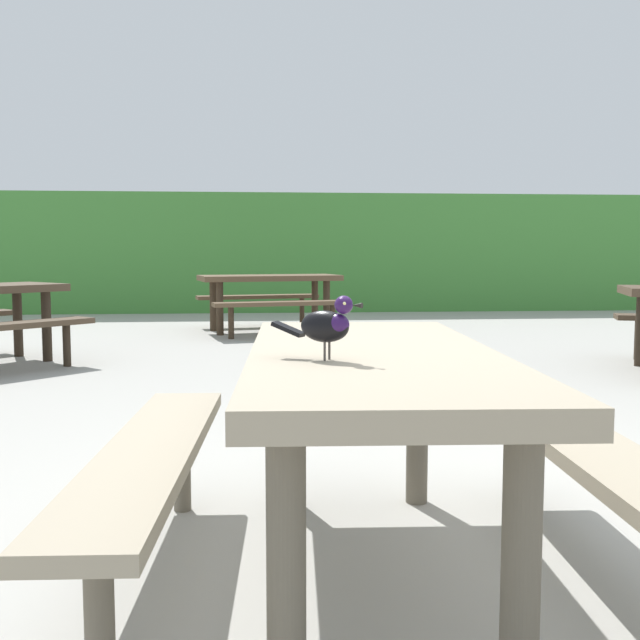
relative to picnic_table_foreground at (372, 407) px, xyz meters
name	(u,v)px	position (x,y,z in m)	size (l,w,h in m)	color
ground_plane	(461,540)	(0.37, 0.27, -0.56)	(60.00, 60.00, 0.00)	#A3A099
hedge_wall	(296,253)	(0.37, 11.09, 0.47)	(28.00, 1.39, 2.05)	#428438
picnic_table_foreground	(372,407)	(0.00, 0.00, 0.00)	(1.77, 1.84, 0.74)	gray
bird_grackle	(328,324)	(-0.16, -0.22, 0.29)	(0.25, 0.18, 0.18)	black
picnic_table_mid_left	(269,289)	(-0.17, 7.44, 0.00)	(2.03, 2.00, 0.74)	brown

